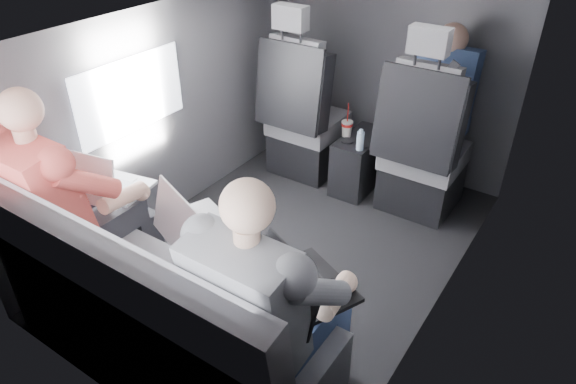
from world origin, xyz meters
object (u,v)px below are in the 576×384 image
Objects in this scene: center_console at (360,162)px; passenger_rear_left at (71,204)px; soda_cup at (347,128)px; front_seat_left at (304,123)px; passenger_front_right at (443,93)px; laptop_black at (303,284)px; front_seat_right at (421,156)px; passenger_rear_right at (270,306)px; water_bottle at (360,140)px; rear_bench at (157,320)px; laptop_silver at (193,224)px; laptop_white at (104,184)px.

passenger_rear_left is (-0.61, -1.85, 0.44)m from center_console.
front_seat_left is at bearing 178.59° from soda_cup.
laptop_black is at bearing -85.62° from passenger_front_right.
laptop_black is (0.14, -1.65, 0.24)m from front_seat_right.
laptop_black is at bearing -85.17° from front_seat_right.
passenger_rear_left is 1.03× the size of passenger_rear_right.
water_bottle is at bearing 108.80° from laptop_black.
front_seat_right is at bearing 93.04° from passenger_rear_right.
passenger_rear_left reaches higher than passenger_rear_right.
rear_bench is (-0.45, -1.90, -0.09)m from front_seat_right.
front_seat_right is (0.90, 0.00, 0.00)m from front_seat_left.
passenger_rear_left reaches higher than soda_cup.
soda_cup is (0.36, -0.01, 0.06)m from front_seat_left.
passenger_front_right is (0.44, 2.16, 0.44)m from rear_bench.
water_bottle is 1.47m from laptop_silver.
passenger_rear_left is 1.64× the size of passenger_front_right.
center_console is 1.05× the size of laptop_black.
laptop_white reaches higher than laptop_black.
passenger_rear_right is (1.15, 0.00, -0.01)m from passenger_rear_left.
passenger_front_right reaches higher than laptop_black.
front_seat_left reaches higher than laptop_silver.
passenger_rear_right is (0.10, -1.81, 0.22)m from front_seat_right.
front_seat_right reaches higher than laptop_white.
front_seat_left is 0.90m from front_seat_right.
laptop_silver is at bearing -90.97° from center_console.
passenger_rear_right is at bearing -19.95° from laptop_silver.
front_seat_left is at bearing -163.90° from passenger_front_right.
laptop_white is at bearing 179.58° from laptop_silver.
front_seat_left is at bearing 165.33° from water_bottle.
laptop_silver is (0.60, -0.00, -0.00)m from laptop_white.
center_console is at bearing -153.81° from passenger_front_right.
center_console is 0.40× the size of passenger_rear_right.
laptop_silver is (-0.48, -1.60, 0.24)m from front_seat_right.
rear_bench is 1.77m from water_bottle.
passenger_front_right reaches higher than laptop_white.
passenger_front_right is (1.08, 1.85, 0.11)m from laptop_white.
passenger_rear_left is at bearing -117.00° from passenger_front_right.
rear_bench is at bearing -157.12° from laptop_black.
center_console is (0.45, 0.04, -0.20)m from front_seat_left.
center_console is 1.23× the size of laptop_white.
front_seat_left is 2.84× the size of laptop_silver.
rear_bench is 1.90m from soda_cup.
water_bottle reaches higher than center_console.
laptop_white is at bearing -108.74° from soda_cup.
laptop_silver is at bearing 19.77° from passenger_rear_left.
water_bottle is (-0.38, -0.14, 0.07)m from front_seat_right.
front_seat_right is 0.79× the size of rear_bench.
laptop_white is at bearing -124.18° from front_seat_right.
front_seat_right is at bearing 0.92° from soda_cup.
front_seat_left is 0.99m from passenger_front_right.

